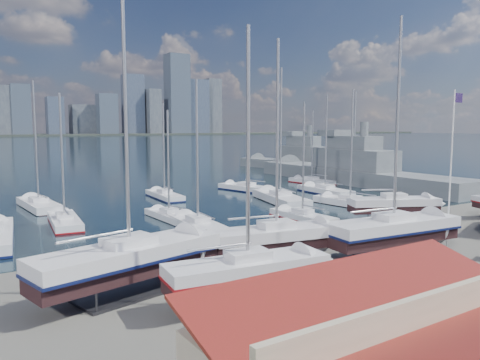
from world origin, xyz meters
TOP-DOWN VIEW (x-y plane):
  - ground at (0.00, -10.00)m, footprint 1400.00×1400.00m
  - shed_red at (-18.00, -26.00)m, footprint 14.70×9.45m
  - sailboat_cradle_0 at (-22.20, -8.84)m, footprint 12.48×5.98m
  - sailboat_cradle_1 at (-17.14, -14.19)m, footprint 9.91×3.82m
  - sailboat_cradle_2 at (-10.89, -8.63)m, footprint 10.42×4.59m
  - sailboat_cradle_3 at (-1.95, -11.97)m, footprint 11.79×4.39m
  - sailboat_cradle_4 at (8.79, -3.25)m, footprint 9.67×6.49m
  - sailboat_moored_1 at (-21.03, 14.29)m, footprint 3.68×9.77m
  - sailboat_moored_2 at (-21.52, 26.34)m, footprint 3.81×11.15m
  - sailboat_moored_3 at (-10.41, 4.85)m, footprint 3.72×10.53m
  - sailboat_moored_4 at (-10.59, 11.33)m, footprint 2.52×8.38m
  - sailboat_moored_5 at (-4.83, 25.80)m, footprint 3.19×9.58m
  - sailboat_moored_6 at (1.59, 3.07)m, footprint 2.56×8.90m
  - sailboat_moored_7 at (6.91, 14.00)m, footprint 6.42×12.92m
  - sailboat_moored_8 at (9.39, 25.98)m, footprint 5.16×10.81m
  - sailboat_moored_9 at (12.71, 6.78)m, footprint 3.86×10.58m
  - sailboat_moored_10 at (17.80, 16.92)m, footprint 3.71×10.73m
  - sailboat_moored_11 at (24.74, 27.87)m, footprint 3.77×9.45m
  - naval_ship_east at (31.62, 24.42)m, footprint 9.34×47.76m
  - naval_ship_west at (40.77, 49.21)m, footprint 11.45×38.99m
  - car_a at (-14.82, -19.50)m, footprint 2.48×3.99m
  - car_b at (-6.69, -18.95)m, footprint 4.56×2.95m
  - flagpole at (4.31, -12.61)m, footprint 1.16×0.12m

SIDE VIEW (x-z plane):
  - ground at x=0.00m, z-range 0.00..0.00m
  - sailboat_moored_1 at x=-21.03m, z-range -6.82..7.44m
  - sailboat_moored_5 at x=-4.83m, z-range -6.75..7.37m
  - sailboat_moored_11 at x=24.74m, z-range -6.56..7.17m
  - sailboat_moored_6 at x=1.59m, z-range -6.33..6.94m
  - sailboat_moored_3 at x=-10.41m, z-range -7.41..8.03m
  - sailboat_moored_8 at x=9.39m, z-range -7.48..8.10m
  - sailboat_moored_10 at x=17.80m, z-range -7.58..8.19m
  - sailboat_moored_9 at x=12.71m, z-range -7.49..8.14m
  - sailboat_moored_2 at x=-21.52m, z-range -7.95..8.60m
  - sailboat_moored_4 at x=-10.59m, z-range -5.96..6.61m
  - sailboat_moored_7 at x=6.91m, z-range -9.07..9.72m
  - car_a at x=-14.82m, z-range 0.00..1.27m
  - car_b at x=-6.69m, z-range 0.00..1.42m
  - naval_ship_east at x=31.62m, z-range -7.47..10.80m
  - naval_ship_west at x=40.77m, z-range -7.06..10.40m
  - sailboat_cradle_4 at x=8.79m, z-range -5.69..9.79m
  - sailboat_cradle_1 at x=-17.14m, z-range -5.77..9.87m
  - sailboat_cradle_2 at x=-10.89m, z-range -6.11..10.30m
  - sailboat_cradle_3 at x=-1.95m, z-range -7.02..11.41m
  - sailboat_cradle_0 at x=-22.20m, z-range -7.36..11.83m
  - shed_red at x=-18.00m, z-range 0.07..4.57m
  - flagpole at x=4.31m, z-range 1.09..14.33m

